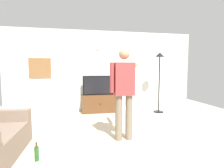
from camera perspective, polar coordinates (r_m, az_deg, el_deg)
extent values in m
plane|color=beige|center=(3.42, 5.27, -19.63)|extent=(8.40, 8.40, 0.00)
cube|color=silver|center=(5.99, -2.76, 4.31)|extent=(6.40, 0.10, 2.70)
cube|color=brown|center=(5.73, -4.16, -6.47)|extent=(1.12, 0.40, 0.57)
sphere|color=black|center=(5.51, -3.87, -6.62)|extent=(0.04, 0.04, 0.04)
cube|color=black|center=(5.69, -4.26, -0.46)|extent=(1.06, 0.06, 0.63)
cube|color=black|center=(5.66, -4.22, -0.49)|extent=(1.00, 0.01, 0.57)
cylinder|color=white|center=(5.95, -4.64, 12.38)|extent=(0.29, 0.03, 0.29)
cube|color=olive|center=(5.98, -22.63, 4.86)|extent=(0.67, 0.04, 0.63)
cylinder|color=black|center=(5.97, 15.05, -8.80)|extent=(0.32, 0.32, 0.03)
cylinder|color=black|center=(5.83, 15.25, -0.12)|extent=(0.04, 0.04, 1.78)
cone|color=black|center=(5.82, 15.47, 9.33)|extent=(0.28, 0.28, 0.14)
cylinder|color=#7A6B56|center=(3.50, 2.22, -11.09)|extent=(0.14, 0.14, 0.91)
cylinder|color=#7A6B56|center=(3.56, 5.58, -10.86)|extent=(0.14, 0.14, 0.91)
cube|color=#A53838|center=(3.40, 3.99, 1.65)|extent=(0.38, 0.22, 0.64)
sphere|color=tan|center=(3.40, 4.04, 9.83)|extent=(0.21, 0.21, 0.21)
cylinder|color=#A53838|center=(3.34, 0.08, 2.12)|extent=(0.09, 0.09, 0.58)
cylinder|color=tan|center=(3.74, 6.34, 6.07)|extent=(0.09, 0.58, 0.09)
cube|color=white|center=(4.04, 4.95, 6.00)|extent=(0.04, 0.12, 0.04)
cube|color=#7F6B5B|center=(3.94, -31.47, -8.85)|extent=(0.86, 0.23, 0.22)
cylinder|color=#1E5923|center=(3.12, -23.56, -20.30)|extent=(0.07, 0.07, 0.23)
cylinder|color=#4C2814|center=(3.06, -23.67, -17.79)|extent=(0.02, 0.02, 0.07)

